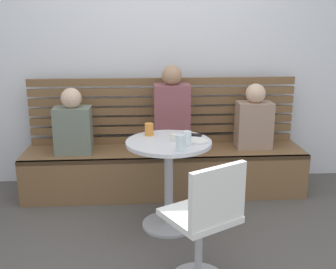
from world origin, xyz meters
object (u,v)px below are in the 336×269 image
object	(u,v)px
cup_glass_tall	(181,143)
booth_bench	(165,171)
white_chair	(206,220)
person_child_left	(254,120)
cup_tumbler_orange	(149,129)
plate_small	(198,141)
cup_water_clear	(187,138)
cafe_table	(169,167)
phone_on_table	(194,135)
cup_espresso_small	(174,138)
person_child_middle	(73,125)
person_adult	(172,112)

from	to	relation	value
cup_glass_tall	booth_bench	bearing A→B (deg)	93.66
white_chair	person_child_left	distance (m)	1.71
cup_tumbler_orange	plate_small	bearing A→B (deg)	-28.82
cup_water_clear	plate_small	world-z (taller)	cup_water_clear
booth_bench	cup_glass_tall	world-z (taller)	cup_glass_tall
cup_water_clear	cup_tumbler_orange	bearing A→B (deg)	133.36
white_chair	cup_tumbler_orange	size ratio (longest dim) A/B	8.50
white_chair	cup_glass_tall	bearing A→B (deg)	100.74
person_child_left	white_chair	bearing A→B (deg)	-114.89
cafe_table	cup_tumbler_orange	size ratio (longest dim) A/B	7.40
cafe_table	phone_on_table	size ratio (longest dim) A/B	5.29
cafe_table	cup_glass_tall	size ratio (longest dim) A/B	6.17
cup_water_clear	cup_espresso_small	bearing A→B (deg)	127.03
cup_espresso_small	cup_glass_tall	xyz separation A→B (m)	(0.03, -0.25, 0.03)
cafe_table	person_child_middle	distance (m)	1.10
person_adult	plate_small	bearing A→B (deg)	-78.91
cafe_table	person_child_left	bearing A→B (deg)	39.34
white_chair	cup_glass_tall	size ratio (longest dim) A/B	7.08
phone_on_table	person_child_left	bearing A→B (deg)	-31.74
person_child_middle	cup_water_clear	distance (m)	1.26
cafe_table	person_child_left	xyz separation A→B (m)	(0.88, 0.72, 0.20)
person_child_middle	phone_on_table	distance (m)	1.19
cup_water_clear	plate_small	bearing A→B (deg)	42.78
person_child_middle	cup_glass_tall	bearing A→B (deg)	-45.10
cafe_table	cup_espresso_small	world-z (taller)	cup_espresso_small
person_child_middle	cup_water_clear	bearing A→B (deg)	-38.81
person_child_left	plate_small	size ratio (longest dim) A/B	3.73
booth_bench	phone_on_table	world-z (taller)	phone_on_table
white_chair	cup_espresso_small	bearing A→B (deg)	99.42
cafe_table	cup_tumbler_orange	xyz separation A→B (m)	(-0.15, 0.18, 0.27)
cup_tumbler_orange	phone_on_table	bearing A→B (deg)	-3.75
booth_bench	cup_tumbler_orange	bearing A→B (deg)	-107.21
cup_water_clear	cup_tumbler_orange	world-z (taller)	cup_water_clear
person_child_left	cafe_table	bearing A→B (deg)	-140.66
cup_tumbler_orange	plate_small	distance (m)	0.43
cup_water_clear	phone_on_table	world-z (taller)	cup_water_clear
person_adult	person_child_left	world-z (taller)	person_adult
person_adult	cup_glass_tall	world-z (taller)	person_adult
booth_bench	person_child_left	xyz separation A→B (m)	(0.87, 0.04, 0.50)
person_adult	plate_small	xyz separation A→B (m)	(0.15, -0.75, -0.06)
booth_bench	person_adult	distance (m)	0.59
white_chair	booth_bench	bearing A→B (deg)	96.29
booth_bench	person_child_middle	world-z (taller)	person_child_middle
cup_glass_tall	phone_on_table	xyz separation A→B (m)	(0.15, 0.41, -0.06)
person_child_middle	cup_espresso_small	bearing A→B (deg)	-36.95
person_adult	cup_tumbler_orange	world-z (taller)	person_adult
plate_small	cup_water_clear	bearing A→B (deg)	-137.22
cup_glass_tall	plate_small	size ratio (longest dim) A/B	0.71
person_child_left	cup_water_clear	bearing A→B (deg)	-131.72
booth_bench	plate_small	size ratio (longest dim) A/B	15.88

